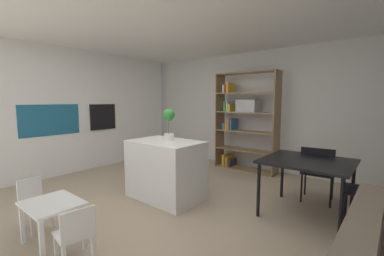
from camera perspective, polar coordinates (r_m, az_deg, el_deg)
ground_plane at (r=3.90m, az=-5.78°, el=-16.82°), size 9.35×9.35×0.00m
ceiling_slab at (r=3.75m, az=-6.27°, el=23.30°), size 6.80×5.55×0.06m
back_partition at (r=5.86m, az=13.55°, el=3.90°), size 6.80×0.06×2.60m
tall_cabinet_run_left at (r=6.13m, az=-26.30°, el=3.52°), size 0.64×5.00×2.60m
cabinet_niche_splashback at (r=5.64m, az=-29.52°, el=1.58°), size 0.01×1.12×0.61m
built_in_oven at (r=6.12m, az=-19.61°, el=2.43°), size 0.06×0.62×0.58m
kitchen_island at (r=4.00m, az=-5.99°, el=-9.38°), size 1.12×0.74×0.91m
potted_plant_on_island at (r=3.90m, az=-5.33°, el=1.53°), size 0.19×0.19×0.50m
open_bookshelf at (r=5.62m, az=11.49°, el=1.96°), size 1.38×0.37×2.13m
child_table at (r=3.15m, az=-29.18°, el=-15.81°), size 0.61×0.50×0.46m
child_chair_left at (r=3.63m, az=-32.32°, el=-13.89°), size 0.31×0.31×0.61m
child_chair_right at (r=2.74m, az=-24.96°, el=-20.79°), size 0.35×0.35×0.56m
dining_table at (r=3.66m, az=24.77°, el=-7.75°), size 1.07×0.99×0.75m
dining_chair_window_side at (r=3.60m, az=36.54°, el=-10.87°), size 0.49×0.46×0.90m
dining_chair_far at (r=4.19m, az=26.67°, el=-8.40°), size 0.50×0.47×0.85m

